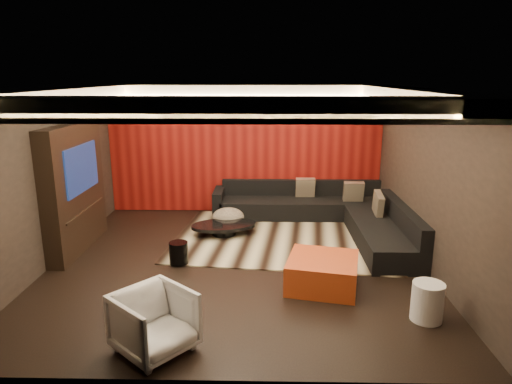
{
  "coord_description": "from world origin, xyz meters",
  "views": [
    {
      "loc": [
        0.47,
        -6.98,
        3.0
      ],
      "look_at": [
        0.3,
        0.6,
        1.05
      ],
      "focal_mm": 32.0,
      "sensor_mm": 36.0,
      "label": 1
    }
  ],
  "objects_px": {
    "sectional_sofa": "(328,215)",
    "coffee_table": "(224,229)",
    "armchair": "(154,322)",
    "drum_stool": "(179,253)",
    "white_side_table": "(427,302)",
    "orange_ottoman": "(322,272)"
  },
  "relations": [
    {
      "from": "armchair",
      "to": "sectional_sofa",
      "type": "relative_size",
      "value": 0.21
    },
    {
      "from": "orange_ottoman",
      "to": "sectional_sofa",
      "type": "relative_size",
      "value": 0.27
    },
    {
      "from": "white_side_table",
      "to": "armchair",
      "type": "distance_m",
      "value": 3.34
    },
    {
      "from": "sectional_sofa",
      "to": "white_side_table",
      "type": "bearing_deg",
      "value": -78.05
    },
    {
      "from": "coffee_table",
      "to": "white_side_table",
      "type": "xyz_separation_m",
      "value": [
        2.84,
        -3.08,
        0.12
      ]
    },
    {
      "from": "drum_stool",
      "to": "sectional_sofa",
      "type": "bearing_deg",
      "value": 36.14
    },
    {
      "from": "coffee_table",
      "to": "sectional_sofa",
      "type": "height_order",
      "value": "sectional_sofa"
    },
    {
      "from": "white_side_table",
      "to": "armchair",
      "type": "relative_size",
      "value": 0.63
    },
    {
      "from": "orange_ottoman",
      "to": "sectional_sofa",
      "type": "bearing_deg",
      "value": 80.86
    },
    {
      "from": "white_side_table",
      "to": "sectional_sofa",
      "type": "relative_size",
      "value": 0.14
    },
    {
      "from": "white_side_table",
      "to": "sectional_sofa",
      "type": "height_order",
      "value": "sectional_sofa"
    },
    {
      "from": "orange_ottoman",
      "to": "drum_stool",
      "type": "bearing_deg",
      "value": 161.55
    },
    {
      "from": "drum_stool",
      "to": "armchair",
      "type": "height_order",
      "value": "armchair"
    },
    {
      "from": "coffee_table",
      "to": "drum_stool",
      "type": "relative_size",
      "value": 3.49
    },
    {
      "from": "armchair",
      "to": "sectional_sofa",
      "type": "height_order",
      "value": "sectional_sofa"
    },
    {
      "from": "drum_stool",
      "to": "white_side_table",
      "type": "distance_m",
      "value": 3.82
    },
    {
      "from": "white_side_table",
      "to": "orange_ottoman",
      "type": "distance_m",
      "value": 1.51
    },
    {
      "from": "coffee_table",
      "to": "white_side_table",
      "type": "bearing_deg",
      "value": -47.33
    },
    {
      "from": "orange_ottoman",
      "to": "coffee_table",
      "type": "bearing_deg",
      "value": 127.12
    },
    {
      "from": "sectional_sofa",
      "to": "coffee_table",
      "type": "bearing_deg",
      "value": -165.31
    },
    {
      "from": "drum_stool",
      "to": "white_side_table",
      "type": "relative_size",
      "value": 0.72
    },
    {
      "from": "coffee_table",
      "to": "drum_stool",
      "type": "distance_m",
      "value": 1.54
    }
  ]
}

